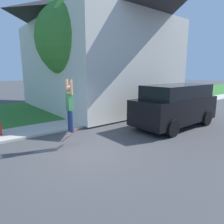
{
  "coord_description": "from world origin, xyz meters",
  "views": [
    {
      "loc": [
        5.73,
        -3.52,
        2.77
      ],
      "look_at": [
        -0.26,
        1.3,
        1.2
      ],
      "focal_mm": 32.0,
      "sensor_mm": 36.0,
      "label": 1
    }
  ],
  "objects_px": {
    "lawn_tree_near": "(77,40)",
    "suv_parked": "(175,105)",
    "skateboard": "(70,135)",
    "skateboarder": "(70,105)"
  },
  "relations": [
    {
      "from": "suv_parked",
      "to": "lawn_tree_near",
      "type": "bearing_deg",
      "value": -156.5
    },
    {
      "from": "lawn_tree_near",
      "to": "suv_parked",
      "type": "height_order",
      "value": "lawn_tree_near"
    },
    {
      "from": "suv_parked",
      "to": "skateboard",
      "type": "distance_m",
      "value": 5.54
    },
    {
      "from": "suv_parked",
      "to": "skateboarder",
      "type": "xyz_separation_m",
      "value": [
        -0.69,
        -5.48,
        0.48
      ]
    },
    {
      "from": "skateboarder",
      "to": "lawn_tree_near",
      "type": "bearing_deg",
      "value": 147.5
    },
    {
      "from": "skateboarder",
      "to": "skateboard",
      "type": "distance_m",
      "value": 1.15
    },
    {
      "from": "suv_parked",
      "to": "skateboard",
      "type": "relative_size",
      "value": 6.4
    },
    {
      "from": "suv_parked",
      "to": "skateboarder",
      "type": "height_order",
      "value": "skateboarder"
    },
    {
      "from": "skateboard",
      "to": "lawn_tree_near",
      "type": "bearing_deg",
      "value": 147.11
    },
    {
      "from": "lawn_tree_near",
      "to": "suv_parked",
      "type": "xyz_separation_m",
      "value": [
        5.52,
        2.4,
        -3.51
      ]
    }
  ]
}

